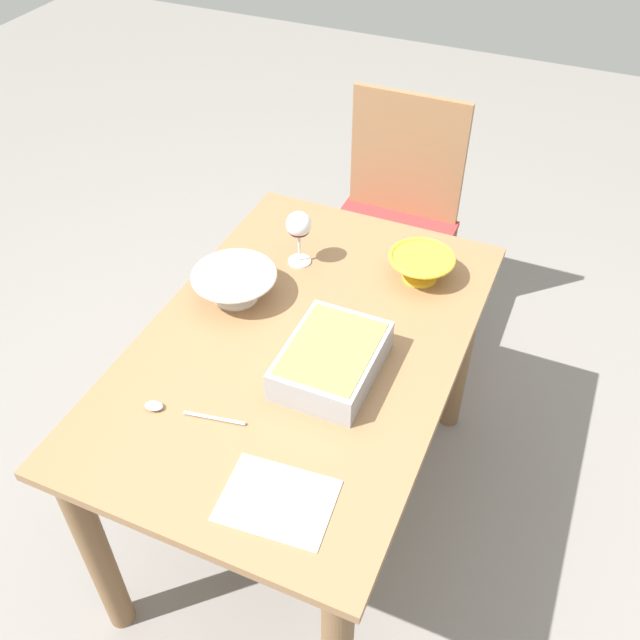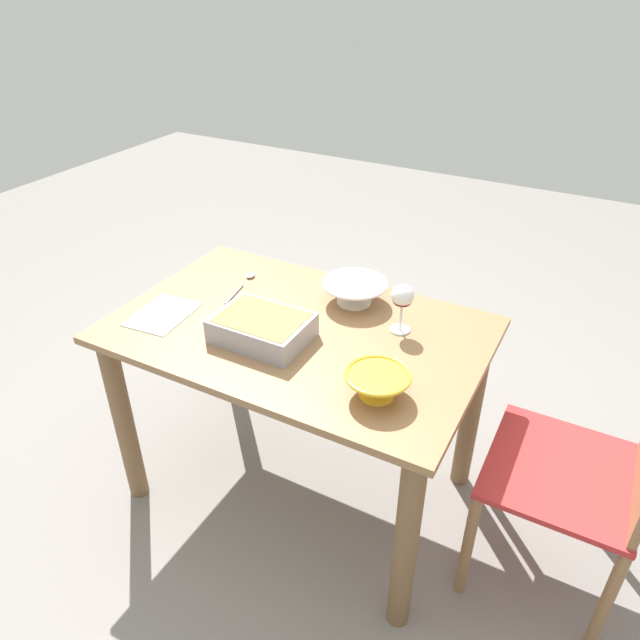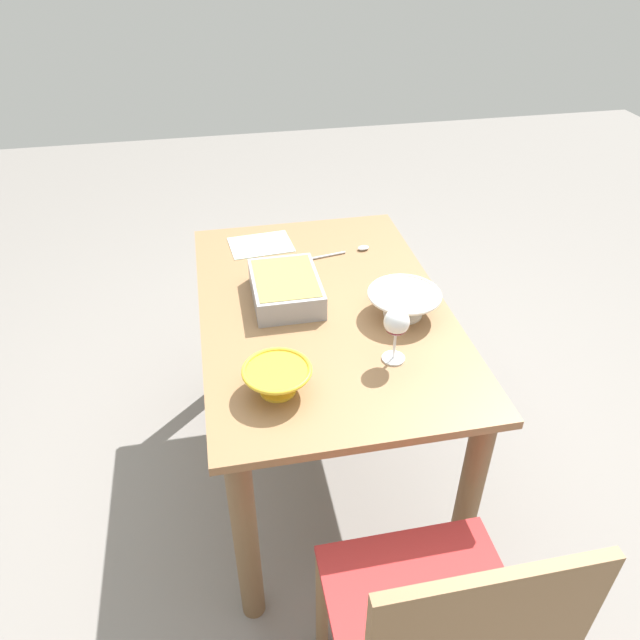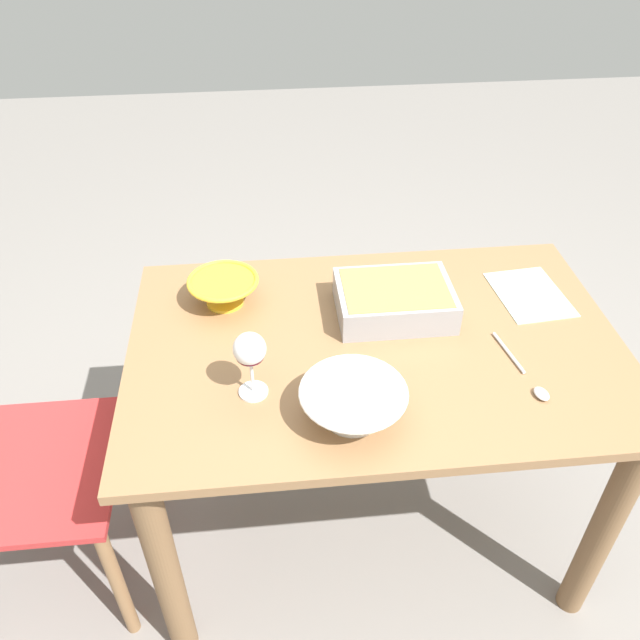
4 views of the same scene
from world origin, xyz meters
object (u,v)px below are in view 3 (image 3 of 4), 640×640
at_px(chair, 443,638).
at_px(serving_spoon, 351,250).
at_px(small_bowl, 277,378).
at_px(dining_table, 323,342).
at_px(wine_glass, 396,325).
at_px(napkin, 261,245).
at_px(mixing_bowl, 404,302).
at_px(casserole_dish, 286,287).

distance_m(chair, serving_spoon, 1.33).
bearing_deg(small_bowl, dining_table, -28.21).
height_order(wine_glass, small_bowl, wine_glass).
distance_m(dining_table, serving_spoon, 0.40).
relative_size(small_bowl, serving_spoon, 0.77).
relative_size(chair, small_bowl, 5.05).
distance_m(wine_glass, napkin, 0.82).
distance_m(dining_table, small_bowl, 0.47).
relative_size(wine_glass, napkin, 0.73).
distance_m(mixing_bowl, serving_spoon, 0.43).
bearing_deg(napkin, small_bowl, 176.62).
relative_size(chair, serving_spoon, 3.89).
xyz_separation_m(wine_glass, serving_spoon, (0.63, -0.03, -0.11)).
distance_m(dining_table, mixing_bowl, 0.32).
bearing_deg(casserole_dish, wine_glass, -145.38).
bearing_deg(chair, napkin, 8.80).
bearing_deg(small_bowl, wine_glass, -78.80).
height_order(mixing_bowl, serving_spoon, mixing_bowl).
bearing_deg(small_bowl, casserole_dish, -11.42).
bearing_deg(wine_glass, small_bowl, 101.20).
bearing_deg(chair, dining_table, 4.02).
bearing_deg(casserole_dish, serving_spoon, -47.11).
xyz_separation_m(mixing_bowl, serving_spoon, (0.42, 0.07, -0.04)).
height_order(casserole_dish, small_bowl, casserole_dish).
bearing_deg(dining_table, chair, -175.98).
height_order(serving_spoon, napkin, serving_spoon).
relative_size(mixing_bowl, serving_spoon, 0.95).
xyz_separation_m(chair, small_bowl, (0.61, 0.27, 0.27)).
bearing_deg(casserole_dish, small_bowl, 168.58).
distance_m(chair, small_bowl, 0.72).
height_order(chair, casserole_dish, chair).
xyz_separation_m(chair, mixing_bowl, (0.89, -0.17, 0.27)).
distance_m(small_bowl, serving_spoon, 0.79).
relative_size(casserole_dish, mixing_bowl, 1.27).
height_order(small_bowl, serving_spoon, small_bowl).
bearing_deg(small_bowl, serving_spoon, -27.95).
bearing_deg(napkin, mixing_bowl, -144.19).
bearing_deg(wine_glass, casserole_dish, 34.62).
bearing_deg(wine_glass, napkin, 21.41).
relative_size(wine_glass, small_bowl, 0.90).
distance_m(chair, mixing_bowl, 0.94).
bearing_deg(dining_table, casserole_dish, 60.26).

